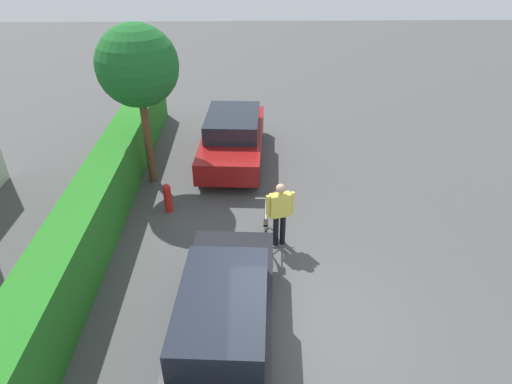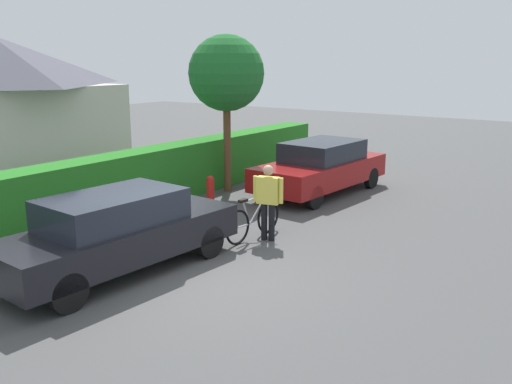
# 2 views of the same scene
# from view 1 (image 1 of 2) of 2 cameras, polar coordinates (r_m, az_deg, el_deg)

# --- Properties ---
(ground_plane) EXTENTS (60.00, 60.00, 0.00)m
(ground_plane) POSITION_cam_1_polar(r_m,az_deg,el_deg) (8.59, 5.30, -17.20)
(ground_plane) COLOR #484848
(hedge_row) EXTENTS (21.60, 0.90, 1.46)m
(hedge_row) POSITION_cam_1_polar(r_m,az_deg,el_deg) (8.75, -25.39, -13.05)
(hedge_row) COLOR #247120
(hedge_row) RESTS_ON ground
(parked_car_near) EXTENTS (4.62, 1.89, 1.46)m
(parked_car_near) POSITION_cam_1_polar(r_m,az_deg,el_deg) (7.66, -4.18, -16.39)
(parked_car_near) COLOR black
(parked_car_near) RESTS_ON ground
(parked_car_far) EXTENTS (4.62, 2.08, 1.49)m
(parked_car_far) POSITION_cam_1_polar(r_m,az_deg,el_deg) (13.77, -2.99, 7.15)
(parked_car_far) COLOR maroon
(parked_car_far) RESTS_ON ground
(bicycle) EXTENTS (1.78, 0.50, 1.00)m
(bicycle) POSITION_cam_1_polar(r_m,az_deg,el_deg) (10.10, 1.26, -5.18)
(bicycle) COLOR black
(bicycle) RESTS_ON ground
(person_rider) EXTENTS (0.31, 0.64, 1.62)m
(person_rider) POSITION_cam_1_polar(r_m,az_deg,el_deg) (9.88, 3.11, -2.38)
(person_rider) COLOR black
(person_rider) RESTS_ON ground
(tree_kerbside) EXTENTS (2.10, 2.10, 4.41)m
(tree_kerbside) POSITION_cam_1_polar(r_m,az_deg,el_deg) (11.96, -15.07, 15.39)
(tree_kerbside) COLOR brown
(tree_kerbside) RESTS_ON ground
(fire_hydrant) EXTENTS (0.20, 0.20, 0.81)m
(fire_hydrant) POSITION_cam_1_polar(r_m,az_deg,el_deg) (11.53, -11.36, -0.69)
(fire_hydrant) COLOR red
(fire_hydrant) RESTS_ON ground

